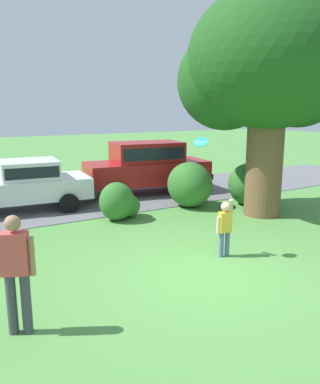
% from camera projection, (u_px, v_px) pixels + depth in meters
% --- Properties ---
extents(ground_plane, '(80.00, 80.00, 0.00)m').
position_uv_depth(ground_plane, '(207.00, 274.00, 7.59)').
color(ground_plane, '#518E42').
extents(driveway_strip, '(28.00, 4.40, 0.02)m').
position_uv_depth(driveway_strip, '(85.00, 201.00, 13.40)').
color(driveway_strip, slate).
rests_on(driveway_strip, ground).
extents(oak_tree_large, '(4.94, 4.85, 6.46)m').
position_uv_depth(oak_tree_large, '(266.00, 69.00, 11.13)').
color(oak_tree_large, brown).
rests_on(oak_tree_large, ground).
extents(shrub_centre_left, '(1.27, 0.99, 1.10)m').
position_uv_depth(shrub_centre_left, '(120.00, 203.00, 11.19)').
color(shrub_centre_left, '#33702B').
rests_on(shrub_centre_left, ground).
extents(shrub_centre, '(1.40, 1.55, 1.45)m').
position_uv_depth(shrub_centre, '(190.00, 186.00, 12.60)').
color(shrub_centre, '#33702B').
rests_on(shrub_centre, ground).
extents(shrub_centre_right, '(1.46, 1.36, 1.38)m').
position_uv_depth(shrub_centre_right, '(249.00, 185.00, 12.93)').
color(shrub_centre_right, '#33702B').
rests_on(shrub_centre_right, ground).
extents(parked_sedan, '(4.55, 2.41, 1.56)m').
position_uv_depth(parked_sedan, '(23.00, 183.00, 12.16)').
color(parked_sedan, white).
rests_on(parked_sedan, ground).
extents(parked_suv, '(4.90, 2.56, 1.92)m').
position_uv_depth(parked_suv, '(147.00, 165.00, 14.55)').
color(parked_suv, maroon).
rests_on(parked_suv, ground).
extents(child_thrower, '(0.47, 0.23, 1.29)m').
position_uv_depth(child_thrower, '(225.00, 224.00, 8.33)').
color(child_thrower, '#4C608C').
rests_on(child_thrower, ground).
extents(frisbee, '(0.30, 0.27, 0.23)m').
position_uv_depth(frisbee, '(201.00, 142.00, 7.91)').
color(frisbee, '#1EB7B2').
extents(adult_onlooker, '(0.49, 0.35, 1.74)m').
position_uv_depth(adult_onlooker, '(16.00, 268.00, 5.40)').
color(adult_onlooker, '#3F3F4C').
rests_on(adult_onlooker, ground).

